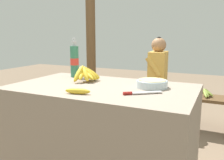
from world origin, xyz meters
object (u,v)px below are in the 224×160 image
object	(u,v)px
water_bottle	(75,61)
support_post_near	(91,36)
banana_bunch_ripe	(87,73)
banana_bunch_green	(206,92)
loose_banana_front	(78,91)
knife	(137,93)
seated_vendor	(154,75)
wooden_bench	(162,97)
serving_bowl	(152,83)

from	to	relation	value
water_bottle	support_post_near	bearing A→B (deg)	115.23
banana_bunch_ripe	banana_bunch_green	distance (m)	1.63
loose_banana_front	knife	bearing A→B (deg)	23.86
water_bottle	banana_bunch_green	world-z (taller)	water_bottle
loose_banana_front	seated_vendor	size ratio (longest dim) A/B	0.15
knife	wooden_bench	xyz separation A→B (m)	(-0.21, 1.60, -0.44)
water_bottle	support_post_near	distance (m)	1.64
loose_banana_front	seated_vendor	world-z (taller)	seated_vendor
seated_vendor	support_post_near	xyz separation A→B (m)	(-1.07, 0.27, 0.49)
seated_vendor	banana_bunch_ripe	bearing A→B (deg)	77.38
support_post_near	wooden_bench	bearing A→B (deg)	-11.24
loose_banana_front	banana_bunch_green	size ratio (longest dim) A/B	0.70
wooden_bench	serving_bowl	bearing A→B (deg)	-80.23
seated_vendor	banana_bunch_green	bearing A→B (deg)	178.12
serving_bowl	banana_bunch_green	world-z (taller)	serving_bowl
support_post_near	loose_banana_front	bearing A→B (deg)	-61.92
loose_banana_front	wooden_bench	xyz separation A→B (m)	(0.12, 1.74, -0.44)
loose_banana_front	seated_vendor	bearing A→B (deg)	89.52
serving_bowl	seated_vendor	bearing A→B (deg)	104.49
serving_bowl	loose_banana_front	xyz separation A→B (m)	(-0.36, -0.37, -0.01)
loose_banana_front	wooden_bench	size ratio (longest dim) A/B	0.09
support_post_near	banana_bunch_green	bearing A→B (deg)	-7.89
serving_bowl	seated_vendor	size ratio (longest dim) A/B	0.19
loose_banana_front	knife	world-z (taller)	loose_banana_front
seated_vendor	support_post_near	distance (m)	1.21
water_bottle	loose_banana_front	xyz separation A→B (m)	(0.36, -0.51, -0.12)
loose_banana_front	support_post_near	bearing A→B (deg)	118.08
knife	banana_bunch_green	distance (m)	1.66
banana_bunch_ripe	support_post_near	bearing A→B (deg)	119.11
knife	support_post_near	world-z (taller)	support_post_near
wooden_bench	support_post_near	size ratio (longest dim) A/B	0.78
loose_banana_front	support_post_near	world-z (taller)	support_post_near
banana_bunch_green	banana_bunch_ripe	bearing A→B (deg)	-120.25
loose_banana_front	banana_bunch_ripe	bearing A→B (deg)	113.41
knife	seated_vendor	bearing A→B (deg)	63.90
water_bottle	wooden_bench	world-z (taller)	water_bottle
loose_banana_front	wooden_bench	bearing A→B (deg)	85.97
seated_vendor	support_post_near	world-z (taller)	support_post_near
seated_vendor	banana_bunch_green	size ratio (longest dim) A/B	4.85
banana_bunch_ripe	knife	world-z (taller)	banana_bunch_ripe
serving_bowl	loose_banana_front	distance (m)	0.52
seated_vendor	loose_banana_front	bearing A→B (deg)	84.39
loose_banana_front	seated_vendor	xyz separation A→B (m)	(0.01, 1.71, -0.16)
water_bottle	banana_bunch_ripe	bearing A→B (deg)	-33.96
serving_bowl	wooden_bench	xyz separation A→B (m)	(-0.24, 1.37, -0.46)
banana_bunch_ripe	banana_bunch_green	bearing A→B (deg)	59.75
loose_banana_front	wooden_bench	world-z (taller)	loose_banana_front
water_bottle	seated_vendor	xyz separation A→B (m)	(0.38, 1.20, -0.28)
water_bottle	banana_bunch_green	distance (m)	1.65
banana_bunch_ripe	wooden_bench	bearing A→B (deg)	78.30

